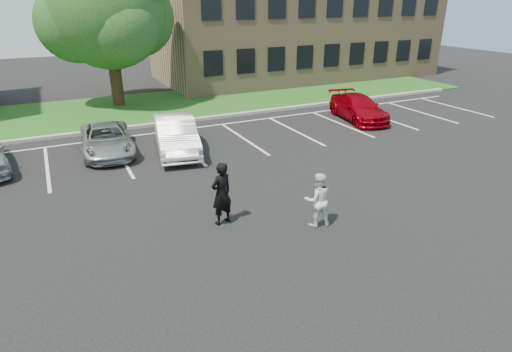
{
  "coord_description": "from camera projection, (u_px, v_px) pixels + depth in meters",
  "views": [
    {
      "loc": [
        -5.12,
        -9.41,
        6.11
      ],
      "look_at": [
        0.0,
        1.0,
        1.25
      ],
      "focal_mm": 30.0,
      "sensor_mm": 36.0,
      "label": 1
    }
  ],
  "objects": [
    {
      "name": "ground_plane",
      "position": [
        271.0,
        228.0,
        12.23
      ],
      "size": [
        90.0,
        90.0,
        0.0
      ],
      "primitive_type": "plane",
      "color": "black",
      "rests_on": "ground"
    },
    {
      "name": "curb",
      "position": [
        163.0,
        123.0,
        22.14
      ],
      "size": [
        40.0,
        0.3,
        0.15
      ],
      "primitive_type": "cube",
      "color": "gray",
      "rests_on": "ground"
    },
    {
      "name": "grass_strip",
      "position": [
        145.0,
        108.0,
        25.46
      ],
      "size": [
        44.0,
        8.0,
        0.08
      ],
      "primitive_type": "cube",
      "color": "#1E4F11",
      "rests_on": "ground"
    },
    {
      "name": "stall_lines",
      "position": [
        208.0,
        137.0,
        20.21
      ],
      "size": [
        34.0,
        5.36,
        0.01
      ],
      "color": "silver",
      "rests_on": "ground"
    },
    {
      "name": "office_building",
      "position": [
        297.0,
        23.0,
        34.53
      ],
      "size": [
        22.4,
        10.4,
        8.3
      ],
      "color": "#9E805B",
      "rests_on": "ground"
    },
    {
      "name": "tree",
      "position": [
        109.0,
        12.0,
        24.09
      ],
      "size": [
        7.8,
        7.2,
        8.8
      ],
      "color": "black",
      "rests_on": "ground"
    },
    {
      "name": "man_black_suit",
      "position": [
        221.0,
        194.0,
        12.18
      ],
      "size": [
        0.78,
        0.62,
        1.88
      ],
      "primitive_type": "imported",
      "rotation": [
        0.0,
        0.0,
        3.43
      ],
      "color": "black",
      "rests_on": "ground"
    },
    {
      "name": "man_white_shirt",
      "position": [
        318.0,
        200.0,
        12.11
      ],
      "size": [
        0.91,
        0.78,
        1.62
      ],
      "primitive_type": "imported",
      "rotation": [
        0.0,
        0.0,
        2.9
      ],
      "color": "silver",
      "rests_on": "ground"
    },
    {
      "name": "car_silver_minivan",
      "position": [
        107.0,
        140.0,
        17.91
      ],
      "size": [
        2.3,
        4.45,
        1.2
      ],
      "primitive_type": "imported",
      "rotation": [
        0.0,
        0.0,
        -0.07
      ],
      "color": "#A3A5AA",
      "rests_on": "ground"
    },
    {
      "name": "car_white_sedan",
      "position": [
        176.0,
        135.0,
        18.02
      ],
      "size": [
        2.38,
        4.77,
        1.5
      ],
      "primitive_type": "imported",
      "rotation": [
        0.0,
        0.0,
        -0.18
      ],
      "color": "silver",
      "rests_on": "ground"
    },
    {
      "name": "car_red_compact",
      "position": [
        358.0,
        108.0,
        22.86
      ],
      "size": [
        2.61,
        4.72,
        1.29
      ],
      "primitive_type": "imported",
      "rotation": [
        0.0,
        0.0,
        -0.19
      ],
      "color": "#8F000C",
      "rests_on": "ground"
    }
  ]
}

